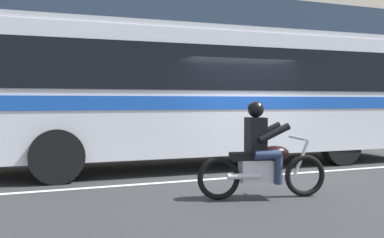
# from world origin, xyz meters

# --- Properties ---
(ground_plane) EXTENTS (60.00, 60.00, 0.00)m
(ground_plane) POSITION_xyz_m (0.00, 0.00, 0.00)
(ground_plane) COLOR #2B2B2D
(sidewalk_curb) EXTENTS (28.00, 3.80, 0.15)m
(sidewalk_curb) POSITION_xyz_m (0.00, 5.10, 0.07)
(sidewalk_curb) COLOR #A39E93
(sidewalk_curb) RESTS_ON ground_plane
(lane_center_stripe) EXTENTS (26.60, 0.14, 0.01)m
(lane_center_stripe) POSITION_xyz_m (0.00, -0.60, 0.00)
(lane_center_stripe) COLOR silver
(lane_center_stripe) RESTS_ON ground_plane
(transit_bus) EXTENTS (11.45, 2.81, 3.22)m
(transit_bus) POSITION_xyz_m (-0.43, 1.19, 1.88)
(transit_bus) COLOR silver
(transit_bus) RESTS_ON ground_plane
(motorcycle_with_rider) EXTENTS (2.11, 0.72, 1.56)m
(motorcycle_with_rider) POSITION_xyz_m (-0.98, -2.46, 0.66)
(motorcycle_with_rider) COLOR black
(motorcycle_with_rider) RESTS_ON ground_plane
(fire_hydrant) EXTENTS (0.22, 0.30, 0.75)m
(fire_hydrant) POSITION_xyz_m (5.86, 3.63, 0.52)
(fire_hydrant) COLOR gold
(fire_hydrant) RESTS_ON sidewalk_curb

